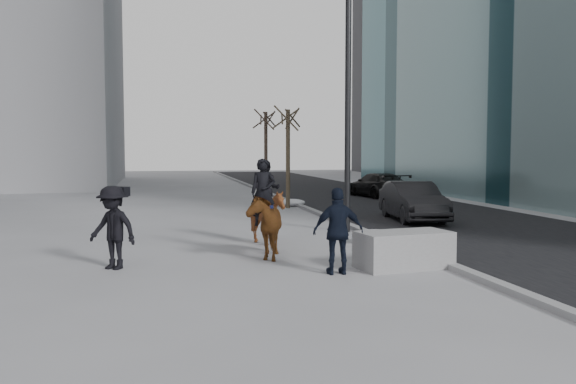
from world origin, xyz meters
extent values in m
plane|color=gray|center=(0.00, 0.00, 0.00)|extent=(120.00, 120.00, 0.00)
cube|color=black|center=(7.00, 10.00, 0.01)|extent=(8.00, 90.00, 0.01)
cube|color=gray|center=(3.00, 10.00, 0.06)|extent=(0.25, 90.00, 0.12)
cube|color=gray|center=(2.04, -0.99, 0.39)|extent=(2.07, 1.24, 0.78)
imported|color=black|center=(5.76, 7.07, 0.69)|extent=(1.92, 4.32, 1.38)
imported|color=black|center=(8.27, 17.47, 0.64)|extent=(2.38, 4.64, 1.29)
imported|color=#4F300F|center=(-0.63, 0.92, 0.75)|extent=(1.10, 1.89, 1.50)
imported|color=black|center=(-0.63, 1.07, 1.51)|extent=(0.63, 0.47, 1.57)
cube|color=#0E1234|center=(-0.63, 1.07, 1.18)|extent=(0.57, 0.63, 0.06)
imported|color=#46170E|center=(-0.23, 2.76, 0.73)|extent=(1.59, 1.67, 1.46)
imported|color=black|center=(-0.23, 2.91, 1.47)|extent=(0.90, 0.81, 1.52)
cube|color=#101A3A|center=(-0.23, 2.91, 1.15)|extent=(0.65, 0.70, 0.06)
imported|color=black|center=(0.50, -1.30, 0.88)|extent=(1.04, 0.47, 1.75)
cylinder|color=#C5700B|center=(0.45, -0.75, 1.15)|extent=(0.04, 0.18, 0.07)
imported|color=black|center=(-3.97, 0.19, 0.88)|extent=(1.30, 1.19, 1.75)
cube|color=black|center=(-3.82, 0.44, 1.62)|extent=(0.42, 0.39, 0.20)
cylinder|color=black|center=(2.60, 4.74, 4.50)|extent=(0.18, 0.18, 9.00)
ellipsoid|color=white|center=(2.70, 2.49, 0.18)|extent=(1.39, 0.88, 0.35)
ellipsoid|color=white|center=(2.70, -0.54, 0.15)|extent=(1.17, 0.74, 0.30)
ellipsoid|color=white|center=(2.70, 13.29, 0.16)|extent=(1.28, 0.81, 0.33)
camera|label=1|loc=(-3.01, -12.97, 2.51)|focal=38.00mm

